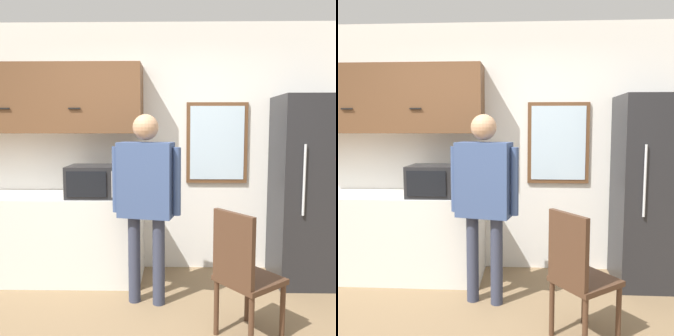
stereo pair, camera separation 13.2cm
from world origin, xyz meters
The scene contains 8 objects.
back_wall centered at (0.00, 1.96, 1.35)m, with size 6.00×0.06×2.70m.
counter centered at (-1.18, 1.61, 0.44)m, with size 2.04×0.63×0.89m.
upper_cabinets centered at (-1.18, 1.76, 1.88)m, with size 2.04×0.36×0.71m.
microwave centered at (-0.62, 1.53, 1.05)m, with size 0.55×0.41×0.32m.
person centered at (-0.07, 1.06, 1.04)m, with size 0.61×0.32×1.70m.
refrigerator centered at (1.59, 1.60, 0.95)m, with size 0.76×0.68×1.90m.
chair centered at (0.68, 0.47, 0.54)m, with size 0.57×0.57×0.99m.
window centered at (0.64, 1.92, 1.42)m, with size 0.66×0.05×0.88m.
Camera 1 is at (0.18, -2.18, 1.60)m, focal length 40.00 mm.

